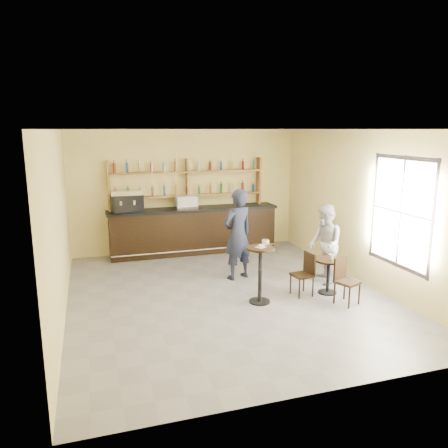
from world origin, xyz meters
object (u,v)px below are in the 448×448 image
object	(u,v)px
man_main	(238,234)
chair_west	(302,275)
bar_counter	(194,230)
espresso_machine	(127,201)
chair_south	(348,282)
pedestal_table	(260,275)
pastry_case	(186,202)
cafe_table	(328,276)
patron_second	(325,244)

from	to	relation	value
man_main	chair_west	distance (m)	1.69
man_main	bar_counter	bearing A→B (deg)	-98.61
espresso_machine	chair_south	world-z (taller)	espresso_machine
bar_counter	chair_south	world-z (taller)	bar_counter
espresso_machine	chair_west	bearing A→B (deg)	-58.89
espresso_machine	man_main	size ratio (longest dim) A/B	0.38
pedestal_table	chair_south	bearing A→B (deg)	-20.14
bar_counter	pedestal_table	xyz separation A→B (m)	(0.39, -3.71, -0.06)
pastry_case	pedestal_table	size ratio (longest dim) A/B	0.51
bar_counter	cafe_table	size ratio (longest dim) A/B	6.34
pastry_case	man_main	bearing A→B (deg)	-79.94
cafe_table	patron_second	world-z (taller)	patron_second
chair_south	patron_second	world-z (taller)	patron_second
pastry_case	chair_south	xyz separation A→B (m)	(2.10, -4.27, -0.93)
bar_counter	patron_second	world-z (taller)	patron_second
bar_counter	cafe_table	bearing A→B (deg)	-63.17
bar_counter	patron_second	xyz separation A→B (m)	(2.09, -3.09, 0.24)
pastry_case	patron_second	world-z (taller)	patron_second
pastry_case	bar_counter	bearing A→B (deg)	-5.10
pedestal_table	patron_second	xyz separation A→B (m)	(1.70, 0.62, 0.30)
man_main	chair_south	size ratio (longest dim) A/B	2.25
cafe_table	chair_south	world-z (taller)	chair_south
espresso_machine	patron_second	distance (m)	4.92
pedestal_table	man_main	bearing A→B (deg)	88.12
pedestal_table	cafe_table	size ratio (longest dim) A/B	1.54
cafe_table	chair_south	distance (m)	0.61
bar_counter	chair_west	xyz separation A→B (m)	(1.31, -3.62, -0.18)
pastry_case	chair_south	world-z (taller)	pastry_case
patron_second	espresso_machine	bearing A→B (deg)	-115.81
espresso_machine	patron_second	world-z (taller)	espresso_machine
bar_counter	chair_south	xyz separation A→B (m)	(1.91, -4.27, -0.16)
bar_counter	man_main	size ratio (longest dim) A/B	2.25
pedestal_table	man_main	size ratio (longest dim) A/B	0.55
patron_second	bar_counter	bearing A→B (deg)	-132.51
man_main	patron_second	xyz separation A→B (m)	(1.65, -0.80, -0.14)
pastry_case	espresso_machine	bearing A→B (deg)	174.90
pastry_case	pedestal_table	distance (m)	3.85
cafe_table	chair_west	xyz separation A→B (m)	(-0.55, 0.05, 0.08)
chair_west	chair_south	world-z (taller)	chair_south
pastry_case	pedestal_table	bearing A→B (deg)	-86.33
man_main	espresso_machine	bearing A→B (deg)	-66.43
chair_west	man_main	bearing A→B (deg)	-153.45
pastry_case	patron_second	size ratio (longest dim) A/B	0.33
cafe_table	chair_west	size ratio (longest dim) A/B	0.82
espresso_machine	pastry_case	bearing A→B (deg)	-8.52
pastry_case	chair_south	size ratio (longest dim) A/B	0.63
bar_counter	pastry_case	xyz separation A→B (m)	(-0.19, 0.00, 0.76)
cafe_table	chair_south	xyz separation A→B (m)	(0.05, -0.60, 0.09)
pedestal_table	bar_counter	bearing A→B (deg)	95.92
cafe_table	chair_south	bearing A→B (deg)	-85.24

